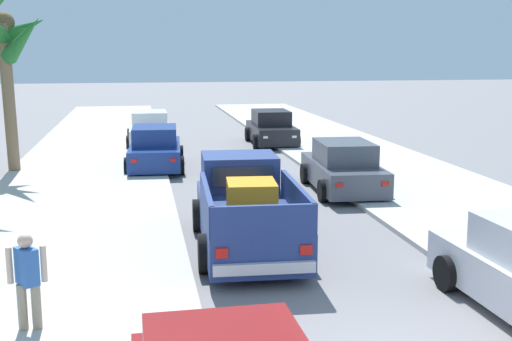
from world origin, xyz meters
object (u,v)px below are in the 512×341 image
object	(u,v)px
car_left_mid	(343,168)
palm_tree_left_fore	(4,43)
pickup_truck	(246,210)
car_left_near	(271,129)
car_left_far	(150,130)
pedestrian	(28,278)
car_right_far	(155,149)

from	to	relation	value
car_left_mid	palm_tree_left_fore	bearing A→B (deg)	156.14
pickup_truck	car_left_near	bearing A→B (deg)	76.41
car_left_far	pedestrian	bearing A→B (deg)	-96.25
car_left_near	car_right_far	xyz separation A→B (m)	(-5.35, -5.33, 0.00)
car_left_far	car_right_far	world-z (taller)	same
car_left_far	palm_tree_left_fore	bearing A→B (deg)	-127.64
pickup_truck	car_left_near	xyz separation A→B (m)	(3.67, 15.18, -0.09)
pickup_truck	car_right_far	bearing A→B (deg)	99.66
car_right_far	palm_tree_left_fore	distance (m)	6.12
car_right_far	palm_tree_left_fore	xyz separation A→B (m)	(-4.84, -0.33, 3.73)
car_left_mid	car_right_far	bearing A→B (deg)	138.19
palm_tree_left_fore	car_right_far	bearing A→B (deg)	3.89
pickup_truck	car_right_far	size ratio (longest dim) A/B	1.22
car_left_near	pedestrian	world-z (taller)	pedestrian
car_left_mid	palm_tree_left_fore	world-z (taller)	palm_tree_left_fore
pickup_truck	car_left_near	world-z (taller)	pickup_truck
car_left_near	car_left_mid	world-z (taller)	same
car_left_far	pickup_truck	bearing A→B (deg)	-83.59
pickup_truck	pedestrian	world-z (taller)	pickup_truck
car_left_near	pedestrian	xyz separation A→B (m)	(-7.58, -19.11, 0.20)
car_left_near	car_left_mid	bearing A→B (deg)	-89.34
car_left_far	pedestrian	distance (m)	19.74
car_left_near	pedestrian	distance (m)	20.56
palm_tree_left_fore	pedestrian	distance (m)	14.15
pickup_truck	car_left_mid	distance (m)	6.25
pickup_truck	car_left_far	world-z (taller)	pickup_truck
car_left_near	car_left_far	size ratio (longest dim) A/B	1.01
car_left_mid	pedestrian	distance (m)	11.77
pickup_truck	car_right_far	distance (m)	10.00
palm_tree_left_fore	pedestrian	size ratio (longest dim) A/B	3.44
car_right_far	car_left_near	bearing A→B (deg)	44.89
car_left_far	car_right_far	distance (m)	5.84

